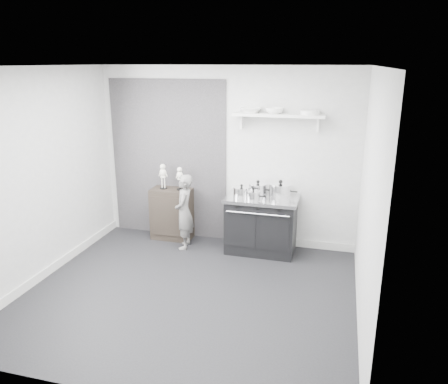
{
  "coord_description": "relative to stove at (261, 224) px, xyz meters",
  "views": [
    {
      "loc": [
        1.68,
        -4.53,
        2.75
      ],
      "look_at": [
        0.19,
        0.95,
        1.04
      ],
      "focal_mm": 35.0,
      "sensor_mm": 36.0,
      "label": 1
    }
  ],
  "objects": [
    {
      "name": "bowl_small",
      "position": [
        0.11,
        0.19,
        1.65
      ],
      "size": [
        0.26,
        0.26,
        0.08
      ],
      "primitive_type": "imported",
      "color": "white",
      "rests_on": "wall_shelf"
    },
    {
      "name": "pot_front_left",
      "position": [
        -0.29,
        -0.07,
        0.5
      ],
      "size": [
        0.33,
        0.24,
        0.19
      ],
      "color": "silver",
      "rests_on": "stove"
    },
    {
      "name": "side_cabinet",
      "position": [
        -1.47,
        0.13,
        -0.02
      ],
      "size": [
        0.63,
        0.37,
        0.82
      ],
      "primitive_type": "cube",
      "color": "black",
      "rests_on": "ground"
    },
    {
      "name": "skeleton_full",
      "position": [
        -1.6,
        0.13,
        0.62
      ],
      "size": [
        0.13,
        0.08,
        0.46
      ],
      "primitive_type": null,
      "color": "white",
      "rests_on": "side_cabinet"
    },
    {
      "name": "pot_back_left",
      "position": [
        -0.09,
        0.13,
        0.51
      ],
      "size": [
        0.37,
        0.28,
        0.22
      ],
      "color": "silver",
      "rests_on": "stove"
    },
    {
      "name": "room_shell",
      "position": [
        -0.71,
        -1.33,
        1.21
      ],
      "size": [
        4.02,
        3.62,
        2.71
      ],
      "color": "#B9B9B6",
      "rests_on": "ground"
    },
    {
      "name": "pot_back_right",
      "position": [
        0.25,
        0.09,
        0.52
      ],
      "size": [
        0.41,
        0.33,
        0.25
      ],
      "color": "silver",
      "rests_on": "stove"
    },
    {
      "name": "skeleton_torso",
      "position": [
        -1.32,
        0.13,
        0.6
      ],
      "size": [
        0.12,
        0.08,
        0.42
      ],
      "primitive_type": null,
      "color": "white",
      "rests_on": "side_cabinet"
    },
    {
      "name": "wall_shelf",
      "position": [
        0.17,
        0.2,
        1.58
      ],
      "size": [
        1.3,
        0.26,
        0.24
      ],
      "color": "white",
      "rests_on": "room_shell"
    },
    {
      "name": "bowl_large",
      "position": [
        -0.23,
        0.19,
        1.65
      ],
      "size": [
        0.3,
        0.3,
        0.07
      ],
      "primitive_type": "imported",
      "color": "white",
      "rests_on": "wall_shelf"
    },
    {
      "name": "stove",
      "position": [
        0.0,
        0.0,
        0.0
      ],
      "size": [
        1.06,
        0.66,
        0.85
      ],
      "color": "black",
      "rests_on": "ground"
    },
    {
      "name": "ground",
      "position": [
        -0.63,
        -1.48,
        -0.43
      ],
      "size": [
        4.0,
        4.0,
        0.0
      ],
      "primitive_type": "plane",
      "color": "black",
      "rests_on": "ground"
    },
    {
      "name": "child",
      "position": [
        -1.15,
        -0.18,
        0.15
      ],
      "size": [
        0.34,
        0.46,
        1.15
      ],
      "primitive_type": "imported",
      "rotation": [
        0.0,
        0.0,
        -1.4
      ],
      "color": "slate",
      "rests_on": "ground"
    },
    {
      "name": "pot_front_center",
      "position": [
        -0.1,
        -0.15,
        0.49
      ],
      "size": [
        0.29,
        0.2,
        0.17
      ],
      "color": "silver",
      "rests_on": "stove"
    },
    {
      "name": "plate_stack",
      "position": [
        0.61,
        0.19,
        1.64
      ],
      "size": [
        0.26,
        0.26,
        0.06
      ],
      "primitive_type": "cylinder",
      "color": "white",
      "rests_on": "wall_shelf"
    }
  ]
}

